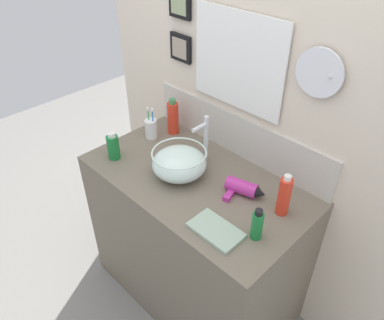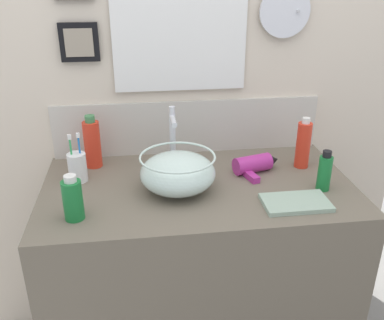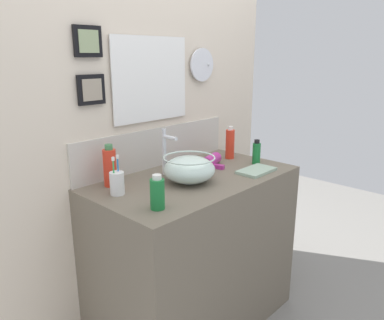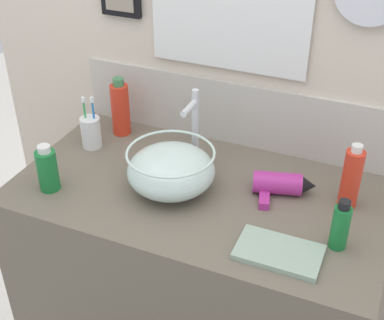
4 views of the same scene
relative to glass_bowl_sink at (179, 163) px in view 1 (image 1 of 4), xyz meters
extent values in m
plane|color=gray|center=(0.08, 0.03, -0.97)|extent=(6.00, 6.00, 0.00)
cube|color=#6B6051|center=(0.08, 0.03, -0.52)|extent=(1.13, 0.63, 0.90)
cube|color=beige|center=(0.08, 0.37, 0.21)|extent=(1.93, 0.06, 2.36)
cube|color=beige|center=(0.08, 0.34, 0.04)|extent=(1.11, 0.02, 0.23)
cube|color=white|center=(0.05, 0.34, 0.43)|extent=(0.46, 0.01, 0.39)
cube|color=white|center=(0.05, 0.33, 0.43)|extent=(0.52, 0.01, 0.45)
cylinder|color=silver|center=(0.45, 0.32, 0.50)|extent=(0.20, 0.01, 0.20)
cylinder|color=silver|center=(0.50, 0.34, 0.50)|extent=(0.01, 0.06, 0.01)
cube|color=black|center=(-0.33, 0.33, 0.62)|extent=(0.14, 0.02, 0.14)
cube|color=gray|center=(-0.33, 0.32, 0.62)|extent=(0.10, 0.01, 0.10)
cube|color=black|center=(-0.33, 0.33, 0.40)|extent=(0.14, 0.02, 0.14)
cube|color=gray|center=(-0.33, 0.32, 0.40)|extent=(0.10, 0.01, 0.10)
ellipsoid|color=silver|center=(0.00, 0.00, 0.00)|extent=(0.27, 0.27, 0.13)
torus|color=silver|center=(0.00, 0.00, 0.06)|extent=(0.27, 0.27, 0.01)
torus|color=#B2B7BC|center=(0.00, 0.00, -0.07)|extent=(0.10, 0.10, 0.01)
cylinder|color=silver|center=(0.00, 0.19, 0.04)|extent=(0.02, 0.02, 0.22)
cylinder|color=silver|center=(0.00, 0.14, 0.14)|extent=(0.02, 0.09, 0.02)
cylinder|color=silver|center=(0.00, 0.19, 0.17)|extent=(0.02, 0.02, 0.03)
cylinder|color=#B22D8C|center=(0.30, 0.11, -0.04)|extent=(0.16, 0.10, 0.07)
cone|color=black|center=(0.39, 0.13, -0.04)|extent=(0.06, 0.07, 0.06)
cube|color=#B22D8C|center=(0.28, 0.05, -0.06)|extent=(0.05, 0.09, 0.02)
cylinder|color=white|center=(-0.36, 0.12, -0.02)|extent=(0.07, 0.07, 0.11)
cylinder|color=blue|center=(-0.34, 0.13, 0.02)|extent=(0.01, 0.01, 0.16)
cube|color=white|center=(-0.34, 0.13, 0.11)|extent=(0.01, 0.01, 0.02)
cylinder|color=green|center=(-0.37, 0.12, 0.02)|extent=(0.01, 0.01, 0.16)
cube|color=white|center=(-0.37, 0.12, 0.11)|extent=(0.01, 0.01, 0.02)
cylinder|color=#197233|center=(0.51, -0.06, -0.01)|extent=(0.05, 0.05, 0.13)
cylinder|color=black|center=(0.51, -0.06, 0.07)|extent=(0.03, 0.03, 0.02)
cylinder|color=red|center=(0.51, 0.13, 0.02)|extent=(0.06, 0.06, 0.18)
cylinder|color=silver|center=(0.51, 0.13, 0.12)|extent=(0.03, 0.03, 0.02)
cylinder|color=#197233|center=(-0.34, -0.14, 0.00)|extent=(0.06, 0.06, 0.13)
cylinder|color=silver|center=(-0.34, -0.14, 0.07)|extent=(0.04, 0.04, 0.02)
cylinder|color=red|center=(-0.31, 0.24, 0.02)|extent=(0.06, 0.06, 0.19)
cylinder|color=#3F7F4C|center=(-0.31, 0.24, 0.13)|extent=(0.04, 0.04, 0.03)
cube|color=#99B29E|center=(0.38, -0.15, -0.06)|extent=(0.22, 0.13, 0.02)
camera|label=1|loc=(1.07, -0.98, 1.08)|focal=35.00mm
camera|label=2|loc=(-0.13, -1.34, 0.66)|focal=40.00mm
camera|label=3|loc=(-1.31, -1.26, 0.56)|focal=35.00mm
camera|label=4|loc=(0.58, -1.20, 0.89)|focal=50.00mm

